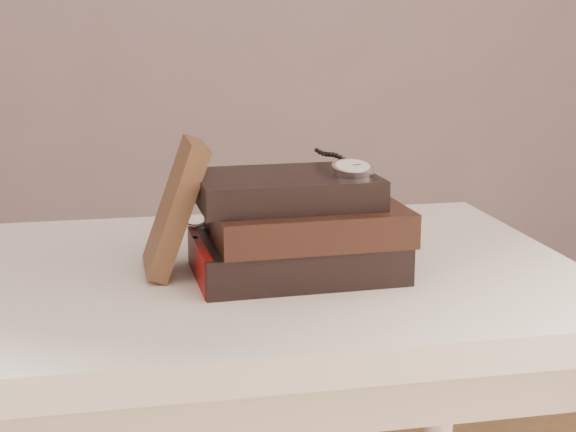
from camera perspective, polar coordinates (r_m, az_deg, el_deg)
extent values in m
cube|color=white|center=(1.10, -6.42, -4.60)|extent=(1.00, 0.60, 0.04)
cube|color=white|center=(1.12, -6.33, -7.52)|extent=(0.88, 0.49, 0.08)
cylinder|color=white|center=(1.57, 10.17, -13.76)|extent=(0.05, 0.05, 0.71)
cube|color=black|center=(1.06, 0.53, -2.67)|extent=(0.26, 0.18, 0.05)
cube|color=beige|center=(1.06, 0.69, -2.66)|extent=(0.25, 0.17, 0.04)
cube|color=gold|center=(1.07, -6.23, -2.70)|extent=(0.01, 0.01, 0.05)
cube|color=maroon|center=(1.04, -5.99, -3.09)|extent=(0.02, 0.16, 0.05)
cube|color=black|center=(1.05, 1.31, -0.40)|extent=(0.24, 0.17, 0.04)
cube|color=beige|center=(1.05, 1.48, -0.39)|extent=(0.23, 0.16, 0.03)
cube|color=gold|center=(1.05, -5.11, -0.44)|extent=(0.01, 0.01, 0.04)
cube|color=black|center=(1.05, -0.16, 1.85)|extent=(0.23, 0.16, 0.04)
cube|color=beige|center=(1.05, 0.01, 1.86)|extent=(0.22, 0.15, 0.03)
cube|color=gold|center=(1.05, -6.12, 1.81)|extent=(0.01, 0.01, 0.04)
cube|color=#412919|center=(1.06, -7.64, 0.60)|extent=(0.08, 0.11, 0.17)
cylinder|color=silver|center=(1.04, 4.40, 3.15)|extent=(0.05, 0.06, 0.02)
cylinder|color=white|center=(1.04, 4.40, 3.40)|extent=(0.04, 0.04, 0.01)
torus|color=silver|center=(1.04, 4.40, 3.37)|extent=(0.05, 0.05, 0.01)
cylinder|color=silver|center=(1.07, 3.90, 3.44)|extent=(0.01, 0.01, 0.01)
cube|color=black|center=(1.05, 4.30, 3.52)|extent=(0.00, 0.01, 0.00)
cube|color=black|center=(1.04, 4.68, 3.47)|extent=(0.01, 0.00, 0.00)
sphere|color=black|center=(1.08, 3.80, 3.81)|extent=(0.01, 0.01, 0.01)
sphere|color=black|center=(1.09, 3.55, 3.98)|extent=(0.01, 0.01, 0.01)
sphere|color=black|center=(1.10, 3.32, 4.10)|extent=(0.01, 0.01, 0.01)
sphere|color=black|center=(1.11, 3.08, 4.16)|extent=(0.01, 0.01, 0.01)
sphere|color=black|center=(1.11, 2.85, 4.19)|extent=(0.01, 0.01, 0.01)
sphere|color=black|center=(1.12, 2.62, 4.20)|extent=(0.01, 0.01, 0.01)
sphere|color=black|center=(1.13, 2.40, 4.24)|extent=(0.01, 0.01, 0.01)
sphere|color=black|center=(1.14, 2.18, 4.34)|extent=(0.01, 0.01, 0.01)
sphere|color=black|center=(1.15, 1.97, 4.48)|extent=(0.01, 0.01, 0.01)
torus|color=silver|center=(1.11, -6.33, 0.51)|extent=(0.05, 0.02, 0.05)
torus|color=silver|center=(1.11, -3.54, 0.66)|extent=(0.05, 0.02, 0.05)
cylinder|color=silver|center=(1.11, -4.93, 0.74)|extent=(0.01, 0.00, 0.00)
cylinder|color=silver|center=(1.16, -7.81, 0.76)|extent=(0.01, 0.11, 0.03)
cylinder|color=silver|center=(1.17, -2.92, 1.03)|extent=(0.01, 0.11, 0.03)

